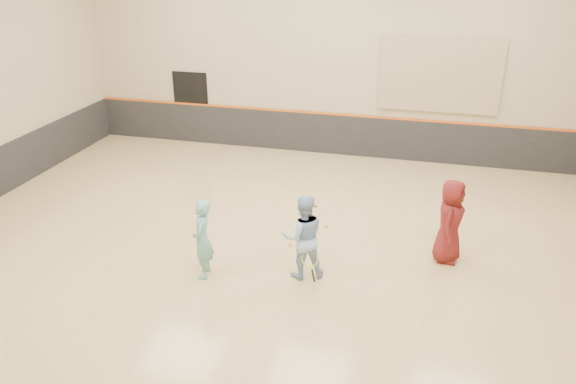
% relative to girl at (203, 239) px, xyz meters
% --- Properties ---
extents(room, '(15.04, 12.04, 6.22)m').
position_rel_girl_xyz_m(room, '(1.19, 1.24, 0.04)').
color(room, tan).
rests_on(room, ground).
extents(wainscot_back, '(14.90, 0.04, 1.20)m').
position_rel_girl_xyz_m(wainscot_back, '(1.19, 7.21, -0.17)').
color(wainscot_back, '#232326').
rests_on(wainscot_back, floor).
extents(accent_stripe, '(14.90, 0.03, 0.06)m').
position_rel_girl_xyz_m(accent_stripe, '(1.19, 7.20, 0.45)').
color(accent_stripe, '#D85914').
rests_on(accent_stripe, wall_back).
extents(acoustic_panel, '(3.20, 0.08, 2.00)m').
position_rel_girl_xyz_m(acoustic_panel, '(3.99, 7.19, 1.73)').
color(acoustic_panel, tan).
rests_on(acoustic_panel, wall_back).
extents(doorway, '(1.10, 0.05, 2.20)m').
position_rel_girl_xyz_m(doorway, '(-3.31, 7.22, 0.33)').
color(doorway, black).
rests_on(doorway, floor).
extents(girl, '(0.48, 0.63, 1.55)m').
position_rel_girl_xyz_m(girl, '(0.00, 0.00, 0.00)').
color(girl, '#66B2AD').
rests_on(girl, floor).
extents(instructor, '(0.98, 0.89, 1.65)m').
position_rel_girl_xyz_m(instructor, '(1.79, 0.47, 0.05)').
color(instructor, '#94B8E5').
rests_on(instructor, floor).
extents(young_man, '(0.67, 0.91, 1.69)m').
position_rel_girl_xyz_m(young_man, '(4.40, 1.75, 0.07)').
color(young_man, maroon).
rests_on(young_man, floor).
extents(held_racket, '(0.51, 0.51, 0.54)m').
position_rel_girl_xyz_m(held_racket, '(1.96, 0.26, -0.27)').
color(held_racket, '#A9C32A').
rests_on(held_racket, instructor).
extents(spare_racket, '(0.61, 0.61, 0.08)m').
position_rel_girl_xyz_m(spare_racket, '(1.16, 3.62, -0.73)').
color(spare_racket, '#A4D52E').
rests_on(spare_racket, floor).
extents(ball_under_racket, '(0.07, 0.07, 0.07)m').
position_rel_girl_xyz_m(ball_under_racket, '(1.28, 1.49, -0.74)').
color(ball_under_racket, gold).
rests_on(ball_under_racket, floor).
extents(ball_in_hand, '(0.07, 0.07, 0.07)m').
position_rel_girl_xyz_m(ball_in_hand, '(4.55, 1.59, 0.29)').
color(ball_in_hand, '#B0C92E').
rests_on(ball_in_hand, young_man).
extents(ball_beside_spare, '(0.07, 0.07, 0.07)m').
position_rel_girl_xyz_m(ball_beside_spare, '(1.85, 2.50, -0.74)').
color(ball_beside_spare, '#C4E435').
rests_on(ball_beside_spare, floor).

